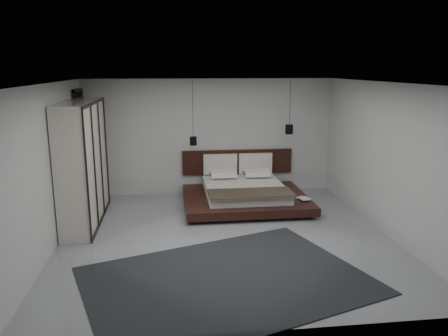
{
  "coord_description": "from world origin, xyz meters",
  "views": [
    {
      "loc": [
        -0.96,
        -7.51,
        3.06
      ],
      "look_at": [
        0.12,
        1.2,
        1.03
      ],
      "focal_mm": 35.0,
      "sensor_mm": 36.0,
      "label": 1
    }
  ],
  "objects": [
    {
      "name": "floor",
      "position": [
        0.0,
        0.0,
        0.0
      ],
      "size": [
        6.0,
        6.0,
        0.0
      ],
      "primitive_type": "plane",
      "color": "gray",
      "rests_on": "ground"
    },
    {
      "name": "wall_back",
      "position": [
        0.0,
        3.0,
        1.4
      ],
      "size": [
        6.0,
        0.0,
        6.0
      ],
      "primitive_type": "plane",
      "rotation": [
        1.57,
        0.0,
        0.0
      ],
      "color": "#B5B4B2",
      "rests_on": "floor"
    },
    {
      "name": "pendant_left",
      "position": [
        -0.45,
        2.33,
        1.43
      ],
      "size": [
        0.16,
        0.16,
        1.48
      ],
      "color": "black",
      "rests_on": "ceiling"
    },
    {
      "name": "bed",
      "position": [
        0.67,
        1.91,
        0.28
      ],
      "size": [
        2.73,
        2.37,
        1.07
      ],
      "color": "black",
      "rests_on": "floor"
    },
    {
      "name": "pendant_right",
      "position": [
        1.79,
        2.33,
        1.65
      ],
      "size": [
        0.18,
        0.18,
        1.26
      ],
      "color": "black",
      "rests_on": "ceiling"
    },
    {
      "name": "wardrobe",
      "position": [
        -2.7,
        1.21,
        1.21
      ],
      "size": [
        0.58,
        2.47,
        2.42
      ],
      "color": "beige",
      "rests_on": "floor"
    },
    {
      "name": "ceiling",
      "position": [
        0.0,
        0.0,
        2.8
      ],
      "size": [
        6.0,
        6.0,
        0.0
      ],
      "primitive_type": "plane",
      "rotation": [
        3.14,
        0.0,
        0.0
      ],
      "color": "white",
      "rests_on": "wall_back"
    },
    {
      "name": "wall_right",
      "position": [
        3.0,
        0.0,
        1.4
      ],
      "size": [
        0.0,
        6.0,
        6.0
      ],
      "primitive_type": "plane",
      "rotation": [
        1.57,
        0.0,
        -1.57
      ],
      "color": "#B5B4B2",
      "rests_on": "floor"
    },
    {
      "name": "wall_left",
      "position": [
        -3.0,
        0.0,
        1.4
      ],
      "size": [
        0.0,
        6.0,
        6.0
      ],
      "primitive_type": "plane",
      "rotation": [
        1.57,
        0.0,
        1.57
      ],
      "color": "#B5B4B2",
      "rests_on": "floor"
    },
    {
      "name": "lattice_screen",
      "position": [
        -2.95,
        2.45,
        1.3
      ],
      "size": [
        0.05,
        0.9,
        2.6
      ],
      "primitive_type": "cube",
      "color": "black",
      "rests_on": "floor"
    },
    {
      "name": "wall_front",
      "position": [
        0.0,
        -3.0,
        1.4
      ],
      "size": [
        6.0,
        0.0,
        6.0
      ],
      "primitive_type": "plane",
      "rotation": [
        -1.57,
        0.0,
        0.0
      ],
      "color": "#B5B4B2",
      "rests_on": "floor"
    },
    {
      "name": "book_upper",
      "position": [
        1.77,
        1.23,
        0.29
      ],
      "size": [
        0.22,
        0.29,
        0.02
      ],
      "primitive_type": "imported",
      "rotation": [
        0.0,
        0.0,
        0.09
      ],
      "color": "#99724C",
      "rests_on": "book_lower"
    },
    {
      "name": "book_lower",
      "position": [
        1.79,
        1.26,
        0.27
      ],
      "size": [
        0.33,
        0.35,
        0.03
      ],
      "primitive_type": "imported",
      "rotation": [
        0.0,
        0.0,
        0.6
      ],
      "color": "#99724C",
      "rests_on": "bed"
    },
    {
      "name": "rug",
      "position": [
        -0.2,
        -1.7,
        0.01
      ],
      "size": [
        4.69,
        3.99,
        0.02
      ],
      "primitive_type": "cube",
      "rotation": [
        0.0,
        0.0,
        0.33
      ],
      "color": "black",
      "rests_on": "floor"
    }
  ]
}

